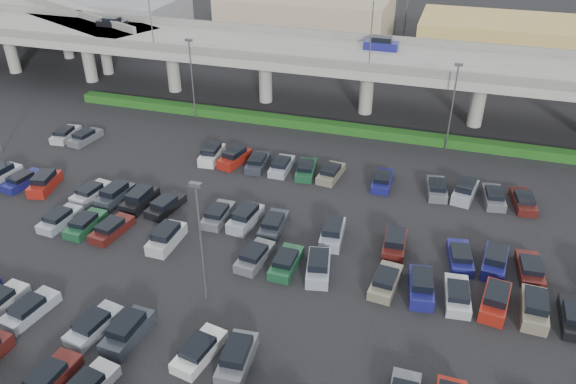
# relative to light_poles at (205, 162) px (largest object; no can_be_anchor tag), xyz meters

# --- Properties ---
(ground) EXTENTS (280.00, 280.00, 0.00)m
(ground) POSITION_rel_light_poles_xyz_m (4.13, -2.00, -6.24)
(ground) COLOR black
(overpass) EXTENTS (150.00, 13.00, 15.80)m
(overpass) POSITION_rel_light_poles_xyz_m (3.91, 30.03, 0.73)
(overpass) COLOR gray
(overpass) RESTS_ON ground
(on_ramp) EXTENTS (50.93, 30.13, 8.80)m
(on_ramp) POSITION_rel_light_poles_xyz_m (-47.98, 41.05, 0.62)
(on_ramp) COLOR gray
(on_ramp) RESTS_ON ground
(hedge) EXTENTS (66.00, 1.60, 1.10)m
(hedge) POSITION_rel_light_poles_xyz_m (4.13, 23.00, -5.69)
(hedge) COLOR #123910
(hedge) RESTS_ON ground
(parked_cars) EXTENTS (63.03, 36.69, 1.67)m
(parked_cars) POSITION_rel_light_poles_xyz_m (4.60, -6.21, -5.62)
(parked_cars) COLOR #53555A
(parked_cars) RESTS_ON ground
(light_poles) EXTENTS (66.90, 48.38, 10.30)m
(light_poles) POSITION_rel_light_poles_xyz_m (0.00, 0.00, 0.00)
(light_poles) COLOR #4F4F54
(light_poles) RESTS_ON ground
(distant_buildings) EXTENTS (138.00, 24.00, 9.00)m
(distant_buildings) POSITION_rel_light_poles_xyz_m (16.50, 59.81, -2.49)
(distant_buildings) COLOR slate
(distant_buildings) RESTS_ON ground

